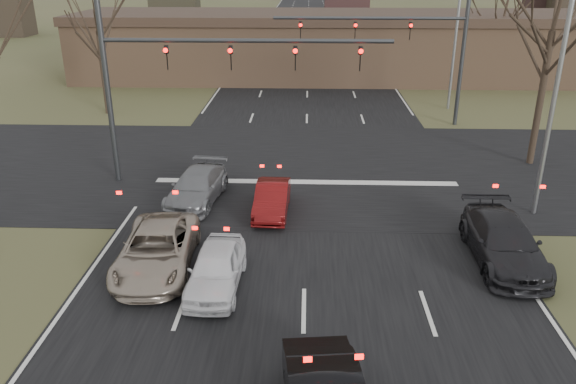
% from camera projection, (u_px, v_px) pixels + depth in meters
% --- Properties ---
extents(ground, '(360.00, 360.00, 0.00)m').
position_uv_depth(ground, '(303.00, 384.00, 13.19)').
color(ground, '#404726').
rests_on(ground, ground).
extents(road_main, '(14.00, 300.00, 0.02)m').
position_uv_depth(road_main, '(308.00, 42.00, 68.62)').
color(road_main, black).
rests_on(road_main, ground).
extents(road_cross, '(200.00, 14.00, 0.02)m').
position_uv_depth(road_cross, '(306.00, 167.00, 27.04)').
color(road_cross, black).
rests_on(road_cross, ground).
extents(building, '(42.40, 10.40, 5.30)m').
position_uv_depth(building, '(332.00, 45.00, 47.22)').
color(building, '#8D684B').
rests_on(building, ground).
extents(mast_arm_near, '(12.12, 0.24, 8.00)m').
position_uv_depth(mast_arm_near, '(182.00, 68.00, 23.43)').
color(mast_arm_near, '#383A3D').
rests_on(mast_arm_near, ground).
extents(mast_arm_far, '(11.12, 0.24, 8.00)m').
position_uv_depth(mast_arm_far, '(415.00, 40.00, 32.32)').
color(mast_arm_far, '#383A3D').
rests_on(mast_arm_far, ground).
extents(streetlight_right_near, '(2.34, 0.25, 10.00)m').
position_uv_depth(streetlight_right_near, '(554.00, 71.00, 20.01)').
color(streetlight_right_near, gray).
rests_on(streetlight_right_near, ground).
extents(streetlight_right_far, '(2.34, 0.25, 10.00)m').
position_uv_depth(streetlight_right_far, '(454.00, 23.00, 35.70)').
color(streetlight_right_far, gray).
rests_on(streetlight_right_far, ground).
extents(car_silver_suv, '(2.54, 5.04, 1.37)m').
position_uv_depth(car_silver_suv, '(157.00, 250.00, 17.90)').
color(car_silver_suv, '#AA9C8A').
rests_on(car_silver_suv, ground).
extents(car_white_sedan, '(1.62, 3.80, 1.28)m').
position_uv_depth(car_white_sedan, '(216.00, 268.00, 16.89)').
color(car_white_sedan, white).
rests_on(car_white_sedan, ground).
extents(car_charcoal_sedan, '(2.06, 4.97, 1.44)m').
position_uv_depth(car_charcoal_sedan, '(504.00, 242.00, 18.32)').
color(car_charcoal_sedan, black).
rests_on(car_charcoal_sedan, ground).
extents(car_grey_ahead, '(2.34, 4.64, 1.29)m').
position_uv_depth(car_grey_ahead, '(197.00, 187.00, 22.98)').
color(car_grey_ahead, slate).
rests_on(car_grey_ahead, ground).
extents(car_red_ahead, '(1.35, 3.63, 1.19)m').
position_uv_depth(car_red_ahead, '(272.00, 199.00, 21.95)').
color(car_red_ahead, '#610D0E').
rests_on(car_red_ahead, ground).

